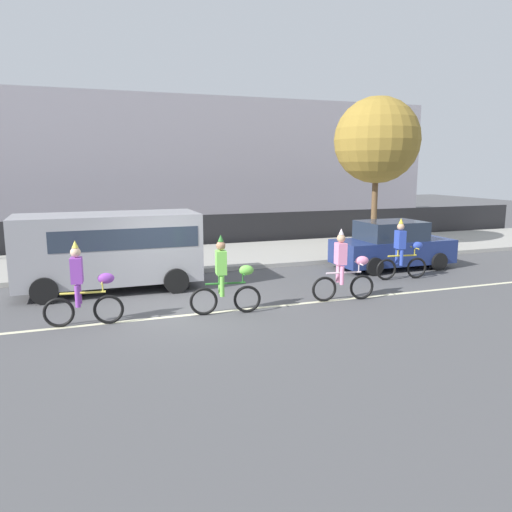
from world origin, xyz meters
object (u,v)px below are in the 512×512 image
at_px(parade_cyclist_cobalt, 403,253).
at_px(parked_van_grey, 111,246).
at_px(parade_cyclist_lime, 226,280).
at_px(parked_car_navy, 392,246).
at_px(parade_cyclist_pink, 344,269).
at_px(parade_cyclist_purple, 83,289).

bearing_deg(parade_cyclist_cobalt, parked_van_grey, 168.89).
xyz_separation_m(parade_cyclist_lime, parked_van_grey, (-2.38, 3.40, 0.44)).
xyz_separation_m(parked_van_grey, parked_car_navy, (9.32, -0.09, -0.50)).
bearing_deg(parked_car_navy, parade_cyclist_pink, -139.15).
relative_size(parade_cyclist_purple, parade_cyclist_pink, 1.00).
xyz_separation_m(parade_cyclist_purple, parade_cyclist_cobalt, (9.43, 1.51, 0.00)).
bearing_deg(parked_van_grey, parade_cyclist_pink, -30.30).
height_order(parked_van_grey, parked_car_navy, parked_van_grey).
bearing_deg(parade_cyclist_pink, parade_cyclist_lime, -178.06).
bearing_deg(parade_cyclist_pink, parade_cyclist_purple, 179.19).
xyz_separation_m(parade_cyclist_pink, parked_car_navy, (3.70, 3.20, -0.06)).
xyz_separation_m(parade_cyclist_cobalt, parked_van_grey, (-8.60, 1.69, 0.44)).
xyz_separation_m(parade_cyclist_purple, parked_car_navy, (10.15, 3.10, -0.06)).
distance_m(parade_cyclist_pink, parade_cyclist_cobalt, 3.38).
bearing_deg(parked_van_grey, parade_cyclist_cobalt, -11.11).
xyz_separation_m(parade_cyclist_purple, parade_cyclist_lime, (3.21, -0.20, 0.00)).
bearing_deg(parade_cyclist_lime, parked_van_grey, 124.97).
relative_size(parade_cyclist_purple, parade_cyclist_lime, 1.00).
bearing_deg(parade_cyclist_cobalt, parade_cyclist_lime, -164.66).
bearing_deg(parked_car_navy, parade_cyclist_lime, -154.54).
distance_m(parade_cyclist_lime, parked_van_grey, 4.17).
bearing_deg(parade_cyclist_lime, parade_cyclist_pink, 1.94).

